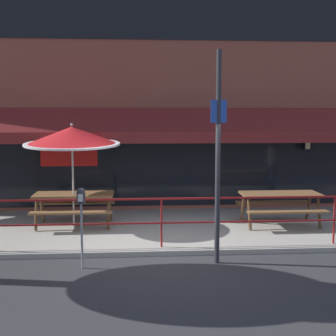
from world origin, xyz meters
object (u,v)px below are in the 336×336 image
Objects in this scene: picnic_table_left at (74,200)px; parking_meter_near at (81,204)px; street_sign_pole at (218,156)px; patio_umbrella_left at (72,136)px; picnic_table_centre at (280,200)px.

picnic_table_left is 2.81m from parking_meter_near.
parking_meter_near is 2.52m from street_sign_pole.
street_sign_pole reaches higher than parking_meter_near.
street_sign_pole is at bearing 3.17° from parking_meter_near.
street_sign_pole is (2.87, -2.50, -0.23)m from patio_umbrella_left.
picnic_table_left is at bearing 176.76° from picnic_table_centre.
picnic_table_centre is 1.27× the size of parking_meter_near.
picnic_table_left is at bearing 99.85° from parking_meter_near.
picnic_table_centre is at bearing -3.24° from picnic_table_left.
patio_umbrella_left reaches higher than picnic_table_left.
street_sign_pole is (2.87, -2.60, 1.24)m from picnic_table_left.
parking_meter_near is (0.47, -2.73, 0.44)m from picnic_table_left.
parking_meter_near is (0.47, -2.63, -1.03)m from patio_umbrella_left.
street_sign_pole reaches higher than picnic_table_left.
patio_umbrella_left is 0.63× the size of street_sign_pole.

